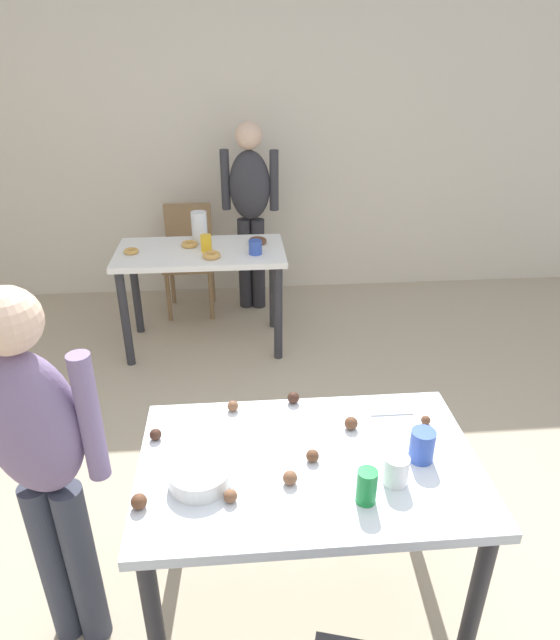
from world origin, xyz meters
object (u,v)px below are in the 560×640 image
at_px(dining_table_far, 201,266).
at_px(pitcher_far, 199,227).
at_px(person_girl_near, 41,457).
at_px(mixing_bowl, 200,476).
at_px(dining_table_near, 308,483).
at_px(soda_can, 367,486).
at_px(person_adult_far, 250,202).
at_px(chair_far_table, 189,252).

xyz_separation_m(dining_table_far, pitcher_far, (-0.01, 0.17, 0.23)).
xyz_separation_m(person_girl_near, mixing_bowl, (0.50, -0.02, -0.10)).
distance_m(dining_table_near, soda_can, 0.30).
bearing_deg(dining_table_far, person_girl_near, -100.16).
xyz_separation_m(mixing_bowl, soda_can, (0.53, -0.13, 0.03)).
bearing_deg(soda_can, person_adult_far, 94.86).
distance_m(dining_table_far, mixing_bowl, 2.28).
bearing_deg(pitcher_far, chair_far_table, 104.62).
bearing_deg(person_girl_near, dining_table_near, 3.60).
distance_m(dining_table_near, pitcher_far, 2.42).
distance_m(dining_table_far, soda_can, 2.49).
bearing_deg(pitcher_far, person_adult_far, 50.75).
bearing_deg(dining_table_far, chair_far_table, 101.54).
bearing_deg(soda_can, person_girl_near, 171.91).
bearing_deg(person_girl_near, dining_table_far, 79.84).
height_order(dining_table_far, person_adult_far, person_adult_far).
bearing_deg(soda_can, dining_table_near, 127.70).
xyz_separation_m(dining_table_near, mixing_bowl, (-0.38, -0.08, 0.13)).
relative_size(dining_table_near, chair_far_table, 1.38).
bearing_deg(chair_far_table, person_girl_near, -95.27).
relative_size(dining_table_far, chair_far_table, 1.34).
bearing_deg(dining_table_far, person_adult_far, 59.40).
distance_m(person_girl_near, person_adult_far, 2.99).
relative_size(person_girl_near, pitcher_far, 6.67).
bearing_deg(person_adult_far, dining_table_far, -120.60).
distance_m(person_girl_near, mixing_bowl, 0.51).
height_order(person_adult_far, pitcher_far, person_adult_far).
relative_size(person_girl_near, mixing_bowl, 7.07).
distance_m(person_girl_near, soda_can, 1.05).
relative_size(dining_table_far, person_girl_near, 0.79).
height_order(dining_table_near, person_adult_far, person_adult_far).
relative_size(chair_far_table, person_adult_far, 0.57).
distance_m(chair_far_table, person_adult_far, 0.65).
xyz_separation_m(dining_table_far, mixing_bowl, (0.10, -2.28, 0.15)).
bearing_deg(pitcher_far, mixing_bowl, -87.56).
height_order(dining_table_near, person_girl_near, person_girl_near).
bearing_deg(pitcher_far, dining_table_far, -87.93).
bearing_deg(pitcher_far, dining_table_near, -78.50).
bearing_deg(mixing_bowl, chair_far_table, 94.53).
xyz_separation_m(dining_table_near, chair_far_table, (-0.61, 2.86, -0.15)).
bearing_deg(dining_table_far, soda_can, -75.26).
bearing_deg(dining_table_near, mixing_bowl, -168.47).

